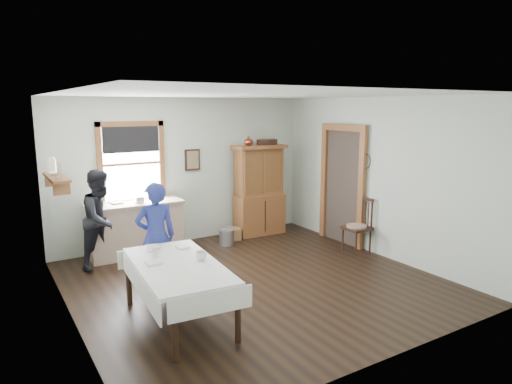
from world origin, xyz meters
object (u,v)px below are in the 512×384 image
work_counter (136,228)px  figure_dark (102,222)px  china_hutch (259,190)px  dining_table (178,293)px  spindle_chair (357,225)px  pail (227,237)px  woman_blue (156,241)px  wicker_basket (231,234)px

work_counter → figure_dark: figure_dark is taller
china_hutch → dining_table: size_ratio=0.99×
spindle_chair → figure_dark: bearing=157.8°
china_hutch → pail: china_hutch is taller
work_counter → woman_blue: size_ratio=1.14×
spindle_chair → pail: spindle_chair is taller
dining_table → figure_dark: figure_dark is taller
spindle_chair → figure_dark: figure_dark is taller
pail → wicker_basket: (0.24, 0.27, -0.04)m
work_counter → figure_dark: 0.75m
woman_blue → china_hutch: bearing=-142.6°
pail → woman_blue: bearing=-143.6°
wicker_basket → woman_blue: woman_blue is taller
china_hutch → wicker_basket: size_ratio=4.90×
work_counter → pail: (1.59, -0.35, -0.31)m
spindle_chair → figure_dark: 4.27m
wicker_basket → woman_blue: 2.67m
dining_table → figure_dark: 2.49m
woman_blue → figure_dark: 1.42m
spindle_chair → wicker_basket: bearing=128.8°
wicker_basket → pail: bearing=-131.7°
dining_table → woman_blue: bearing=83.5°
wicker_basket → woman_blue: size_ratio=0.26×
figure_dark → woman_blue: bearing=-106.1°
china_hutch → figure_dark: china_hutch is taller
pail → figure_dark: 2.29m
work_counter → dining_table: size_ratio=0.89×
dining_table → china_hutch: bearing=44.0°
spindle_chair → pail: 2.38m
spindle_chair → wicker_basket: 2.42m
dining_table → work_counter: bearing=83.0°
spindle_chair → dining_table: bearing=-167.2°
spindle_chair → pail: size_ratio=3.32×
dining_table → spindle_chair: bearing=12.8°
dining_table → spindle_chair: size_ratio=1.85×
wicker_basket → work_counter: bearing=177.7°
dining_table → woman_blue: size_ratio=1.28×
work_counter → spindle_chair: spindle_chair is taller
spindle_chair → woman_blue: size_ratio=0.69×
work_counter → dining_table: work_counter is taller
spindle_chair → woman_blue: woman_blue is taller
work_counter → figure_dark: (-0.62, -0.32, 0.27)m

